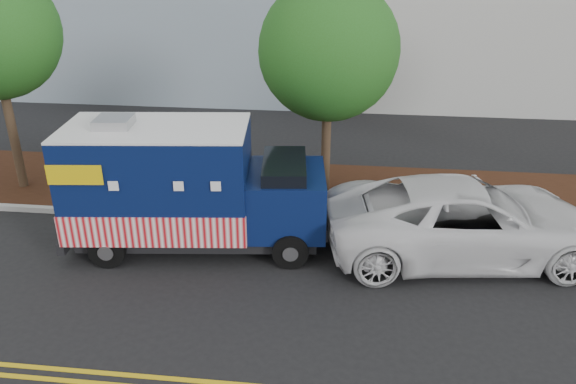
# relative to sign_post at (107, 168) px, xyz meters

# --- Properties ---
(ground) EXTENTS (120.00, 120.00, 0.00)m
(ground) POSITION_rel_sign_post_xyz_m (3.84, -1.88, -1.20)
(ground) COLOR black
(ground) RESTS_ON ground
(curb) EXTENTS (120.00, 0.18, 0.15)m
(curb) POSITION_rel_sign_post_xyz_m (3.84, -0.48, -1.12)
(curb) COLOR #9E9E99
(curb) RESTS_ON ground
(mulch_strip) EXTENTS (120.00, 4.00, 0.15)m
(mulch_strip) POSITION_rel_sign_post_xyz_m (3.84, 1.62, -1.12)
(mulch_strip) COLOR black
(mulch_strip) RESTS_ON ground
(centerline_near) EXTENTS (120.00, 0.10, 0.01)m
(centerline_near) POSITION_rel_sign_post_xyz_m (3.84, -6.33, -1.19)
(centerline_near) COLOR gold
(centerline_near) RESTS_ON ground
(tree_b) EXTENTS (3.75, 3.75, 6.06)m
(tree_b) POSITION_rel_sign_post_xyz_m (5.84, 1.58, 2.97)
(tree_b) COLOR #38281C
(tree_b) RESTS_ON ground
(sign_post) EXTENTS (0.06, 0.06, 2.40)m
(sign_post) POSITION_rel_sign_post_xyz_m (0.00, 0.00, 0.00)
(sign_post) COLOR #473828
(sign_post) RESTS_ON ground
(food_truck) EXTENTS (6.34, 2.92, 3.23)m
(food_truck) POSITION_rel_sign_post_xyz_m (2.66, -1.77, 0.26)
(food_truck) COLOR black
(food_truck) RESTS_ON ground
(white_car) EXTENTS (6.84, 3.81, 1.81)m
(white_car) POSITION_rel_sign_post_xyz_m (9.29, -1.44, -0.30)
(white_car) COLOR silver
(white_car) RESTS_ON ground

